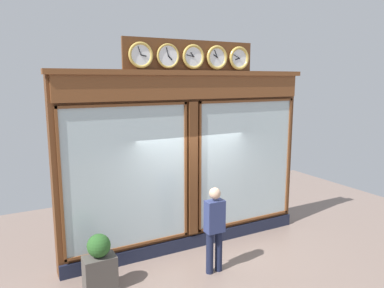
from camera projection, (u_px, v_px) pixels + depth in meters
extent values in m
cube|color=#5B3319|center=(189.00, 164.00, 7.91)|extent=(5.62, 0.30, 3.76)
cube|color=#191E33|center=(192.00, 242.00, 8.07)|extent=(5.62, 0.08, 0.28)
cube|color=brown|center=(193.00, 87.00, 7.46)|extent=(5.51, 0.08, 0.48)
cube|color=brown|center=(192.00, 73.00, 7.43)|extent=(5.73, 0.20, 0.10)
cube|color=silver|center=(247.00, 162.00, 8.46)|extent=(2.46, 0.02, 2.78)
cube|color=brown|center=(249.00, 101.00, 8.19)|extent=(2.56, 0.04, 0.05)
cube|color=brown|center=(246.00, 220.00, 8.68)|extent=(2.56, 0.04, 0.05)
cube|color=brown|center=(288.00, 157.00, 9.02)|extent=(0.05, 0.04, 2.88)
cube|color=brown|center=(200.00, 169.00, 7.85)|extent=(0.05, 0.04, 2.88)
cube|color=silver|center=(128.00, 178.00, 7.12)|extent=(2.46, 0.02, 2.78)
cube|color=brown|center=(126.00, 105.00, 6.85)|extent=(2.56, 0.04, 0.05)
cube|color=brown|center=(130.00, 246.00, 7.35)|extent=(2.56, 0.04, 0.05)
cube|color=brown|center=(61.00, 187.00, 6.52)|extent=(0.05, 0.04, 2.88)
cube|color=brown|center=(185.00, 170.00, 7.69)|extent=(0.05, 0.04, 2.88)
cube|color=#5B3319|center=(193.00, 169.00, 7.77)|extent=(0.20, 0.10, 2.88)
cube|color=#5B3319|center=(192.00, 57.00, 7.41)|extent=(2.91, 0.06, 0.67)
cylinder|color=white|center=(239.00, 58.00, 7.86)|extent=(0.40, 0.02, 0.40)
torus|color=gold|center=(239.00, 58.00, 7.86)|extent=(0.50, 0.07, 0.50)
cube|color=black|center=(237.00, 59.00, 7.83)|extent=(0.11, 0.01, 0.05)
cube|color=black|center=(237.00, 56.00, 7.81)|extent=(0.16, 0.01, 0.08)
sphere|color=black|center=(240.00, 58.00, 7.85)|extent=(0.02, 0.02, 0.02)
cylinder|color=white|center=(217.00, 58.00, 7.60)|extent=(0.40, 0.02, 0.40)
torus|color=gold|center=(217.00, 58.00, 7.60)|extent=(0.50, 0.06, 0.50)
cube|color=black|center=(216.00, 56.00, 7.56)|extent=(0.10, 0.01, 0.07)
cube|color=black|center=(216.00, 54.00, 7.56)|extent=(0.08, 0.01, 0.16)
sphere|color=black|center=(217.00, 57.00, 7.59)|extent=(0.02, 0.02, 0.02)
cylinder|color=white|center=(193.00, 57.00, 7.34)|extent=(0.40, 0.02, 0.40)
torus|color=gold|center=(194.00, 57.00, 7.34)|extent=(0.49, 0.06, 0.49)
cube|color=black|center=(192.00, 55.00, 7.30)|extent=(0.08, 0.01, 0.09)
cube|color=black|center=(190.00, 56.00, 7.29)|extent=(0.17, 0.01, 0.05)
sphere|color=black|center=(194.00, 57.00, 7.32)|extent=(0.02, 0.02, 0.02)
cylinder|color=white|center=(168.00, 56.00, 7.08)|extent=(0.40, 0.02, 0.40)
torus|color=gold|center=(168.00, 56.00, 7.08)|extent=(0.47, 0.04, 0.47)
cube|color=black|center=(170.00, 58.00, 7.09)|extent=(0.09, 0.01, 0.09)
cube|color=black|center=(167.00, 52.00, 7.04)|extent=(0.05, 0.01, 0.17)
sphere|color=black|center=(168.00, 56.00, 7.06)|extent=(0.02, 0.02, 0.02)
cylinder|color=white|center=(141.00, 55.00, 6.82)|extent=(0.40, 0.02, 0.40)
torus|color=gold|center=(141.00, 55.00, 6.81)|extent=(0.49, 0.06, 0.49)
cube|color=black|center=(144.00, 56.00, 6.83)|extent=(0.11, 0.01, 0.04)
cube|color=black|center=(140.00, 51.00, 6.78)|extent=(0.07, 0.01, 0.16)
sphere|color=black|center=(141.00, 55.00, 6.80)|extent=(0.02, 0.02, 0.02)
cylinder|color=#191E38|center=(210.00, 253.00, 6.98)|extent=(0.14, 0.14, 0.82)
cylinder|color=#191E38|center=(219.00, 251.00, 7.07)|extent=(0.14, 0.14, 0.82)
cube|color=navy|center=(215.00, 216.00, 6.90)|extent=(0.36, 0.22, 0.62)
sphere|color=tan|center=(215.00, 193.00, 6.82)|extent=(0.22, 0.22, 0.22)
cube|color=#4C4742|center=(100.00, 273.00, 6.42)|extent=(0.56, 0.36, 0.63)
sphere|color=#285623|center=(99.00, 246.00, 6.33)|extent=(0.41, 0.41, 0.41)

